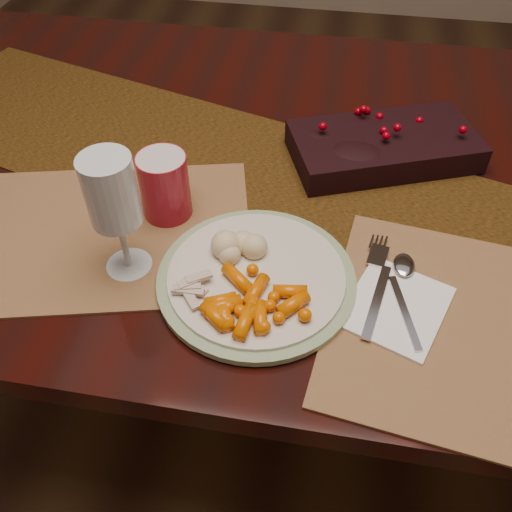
% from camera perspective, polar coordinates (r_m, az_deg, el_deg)
% --- Properties ---
extents(floor, '(5.00, 5.00, 0.00)m').
position_cam_1_polar(floor, '(1.54, 2.69, -12.88)').
color(floor, black).
rests_on(floor, ground).
extents(dining_table, '(1.80, 1.00, 0.75)m').
position_cam_1_polar(dining_table, '(1.23, 3.29, -4.02)').
color(dining_table, black).
rests_on(dining_table, floor).
extents(table_runner, '(1.70, 0.81, 0.00)m').
position_cam_1_polar(table_runner, '(0.89, 6.56, 6.13)').
color(table_runner, black).
rests_on(table_runner, dining_table).
extents(centerpiece, '(0.35, 0.26, 0.06)m').
position_cam_1_polar(centerpiece, '(0.98, 13.35, 11.55)').
color(centerpiece, black).
rests_on(centerpiece, table_runner).
extents(placemat_second, '(0.49, 0.41, 0.00)m').
position_cam_1_polar(placemat_second, '(0.86, -15.13, 2.45)').
color(placemat_second, brown).
rests_on(placemat_second, dining_table).
extents(dinner_plate, '(0.28, 0.28, 0.02)m').
position_cam_1_polar(dinner_plate, '(0.75, 0.03, -2.30)').
color(dinner_plate, beige).
rests_on(dinner_plate, placemat_main).
extents(baby_carrots, '(0.14, 0.13, 0.02)m').
position_cam_1_polar(baby_carrots, '(0.70, 0.23, -4.60)').
color(baby_carrots, '#D85D00').
rests_on(baby_carrots, dinner_plate).
extents(mashed_potatoes, '(0.10, 0.09, 0.04)m').
position_cam_1_polar(mashed_potatoes, '(0.76, -1.76, 1.27)').
color(mashed_potatoes, beige).
rests_on(mashed_potatoes, dinner_plate).
extents(turkey_shreds, '(0.08, 0.07, 0.02)m').
position_cam_1_polar(turkey_shreds, '(0.72, -5.68, -3.27)').
color(turkey_shreds, '#ADA197').
rests_on(turkey_shreds, dinner_plate).
extents(napkin, '(0.16, 0.17, 0.00)m').
position_cam_1_polar(napkin, '(0.75, 14.55, -5.15)').
color(napkin, white).
rests_on(napkin, placemat_main).
extents(fork, '(0.06, 0.17, 0.00)m').
position_cam_1_polar(fork, '(0.76, 12.63, -3.39)').
color(fork, white).
rests_on(fork, napkin).
extents(spoon, '(0.07, 0.16, 0.00)m').
position_cam_1_polar(spoon, '(0.76, 15.35, -4.15)').
color(spoon, silver).
rests_on(spoon, napkin).
extents(red_cup, '(0.08, 0.08, 0.10)m').
position_cam_1_polar(red_cup, '(0.84, -9.59, 7.28)').
color(red_cup, maroon).
rests_on(red_cup, placemat_main).
extents(wine_glass, '(0.08, 0.08, 0.19)m').
position_cam_1_polar(wine_glass, '(0.74, -14.37, 3.92)').
color(wine_glass, '#A5B1BA').
rests_on(wine_glass, dining_table).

